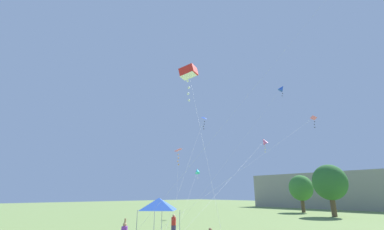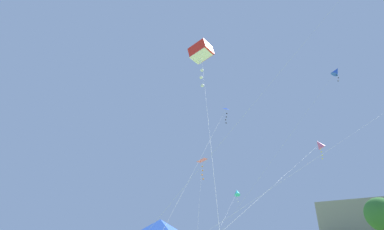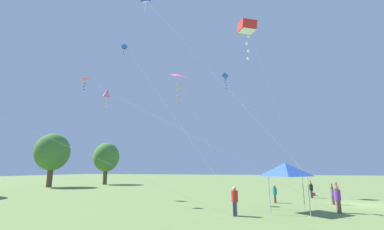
{
  "view_description": "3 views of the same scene",
  "coord_description": "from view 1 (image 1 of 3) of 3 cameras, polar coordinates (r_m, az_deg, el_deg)",
  "views": [
    {
      "loc": [
        12.0,
        -6.32,
        3.65
      ],
      "look_at": [
        -7.55,
        11.39,
        11.7
      ],
      "focal_mm": 24.0,
      "sensor_mm": 36.0,
      "label": 1
    },
    {
      "loc": [
        8.2,
        -0.05,
        2.9
      ],
      "look_at": [
        -7.3,
        9.11,
        10.8
      ],
      "focal_mm": 24.0,
      "sensor_mm": 36.0,
      "label": 2
    },
    {
      "loc": [
        -25.03,
        7.63,
        2.87
      ],
      "look_at": [
        -2.38,
        13.83,
        7.82
      ],
      "focal_mm": 24.0,
      "sensor_mm": 36.0,
      "label": 3
    }
  ],
  "objects": [
    {
      "name": "distant_building",
      "position": [
        76.6,
        28.06,
        -14.6
      ],
      "size": [
        37.07,
        11.25,
        8.57
      ],
      "primitive_type": "cube",
      "color": "gray",
      "rests_on": "ground"
    },
    {
      "name": "kite_pink_delta_0",
      "position": [
        36.77,
        25.22,
        -0.78
      ],
      "size": [
        3.8,
        24.56,
        13.32
      ],
      "color": "silver",
      "rests_on": "ground"
    },
    {
      "name": "tree_far_right",
      "position": [
        49.85,
        28.27,
        -13.05
      ],
      "size": [
        5.51,
        4.96,
        8.31
      ],
      "color": "brown",
      "rests_on": "ground"
    },
    {
      "name": "kite_pink_delta_4",
      "position": [
        29.93,
        -3.13,
        -7.97
      ],
      "size": [
        3.92,
        3.47,
        8.77
      ],
      "color": "silver",
      "rests_on": "ground"
    },
    {
      "name": "festival_tent",
      "position": [
        21.67,
        -7.39,
        -19.0
      ],
      "size": [
        2.64,
        2.64,
        3.3
      ],
      "color": "#B7B7BC",
      "rests_on": "ground"
    },
    {
      "name": "kite_blue_diamond_3",
      "position": [
        33.57,
        19.27,
        5.59
      ],
      "size": [
        6.0,
        12.95,
        16.57
      ],
      "color": "silver",
      "rests_on": "ground"
    },
    {
      "name": "kite_red_box_2",
      "position": [
        24.79,
        -0.79,
        9.38
      ],
      "size": [
        9.49,
        5.84,
        15.31
      ],
      "color": "silver",
      "rests_on": "ground"
    },
    {
      "name": "kite_pink_diamond_5",
      "position": [
        32.98,
        15.73,
        -5.68
      ],
      "size": [
        5.48,
        19.95,
        10.33
      ],
      "color": "silver",
      "rests_on": "ground"
    },
    {
      "name": "tree_far_centre",
      "position": [
        58.02,
        23.04,
        -14.72
      ],
      "size": [
        4.75,
        4.28,
        7.17
      ],
      "color": "brown",
      "rests_on": "ground"
    },
    {
      "name": "kite_cyan_diamond_6",
      "position": [
        42.66,
        1.2,
        -12.32
      ],
      "size": [
        11.54,
        13.65,
        7.76
      ],
      "color": "silver",
      "rests_on": "ground"
    },
    {
      "name": "person_red_shirt",
      "position": [
        25.63,
        -4.11,
        -22.97
      ],
      "size": [
        0.42,
        0.42,
        1.78
      ],
      "rotation": [
        0.0,
        0.0,
        2.78
      ],
      "color": "#473860",
      "rests_on": "ground"
    },
    {
      "name": "kite_blue_delta_1",
      "position": [
        24.29,
        2.61,
        -1.13
      ],
      "size": [
        4.23,
        8.12,
        10.74
      ],
      "color": "silver",
      "rests_on": "ground"
    }
  ]
}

